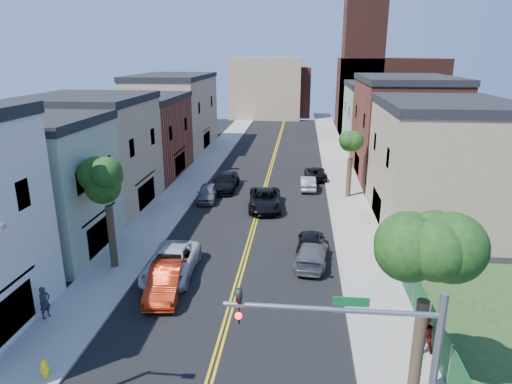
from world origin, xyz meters
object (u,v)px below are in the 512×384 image
(dark_car_right_far, at_px, (315,173))
(pedestrian_right, at_px, (424,334))
(grey_car_right, at_px, (311,254))
(fire_hydrant, at_px, (45,368))
(grey_car_left, at_px, (207,193))
(black_car_left, at_px, (225,182))
(black_suv_lane, at_px, (265,200))
(black_car_right, at_px, (311,243))
(silver_car_right, at_px, (308,183))
(white_pickup, at_px, (171,263))
(red_sedan, at_px, (165,281))
(pedestrian_left, at_px, (45,302))

(dark_car_right_far, bearing_deg, pedestrian_right, 95.10)
(grey_car_right, bearing_deg, fire_hydrant, 52.45)
(grey_car_left, xyz_separation_m, black_car_left, (1.06, 3.51, 0.07))
(dark_car_right_far, distance_m, black_suv_lane, 11.02)
(black_car_right, height_order, fire_hydrant, black_car_right)
(silver_car_right, bearing_deg, black_car_right, 88.28)
(fire_hydrant, bearing_deg, silver_car_right, 68.90)
(grey_car_left, relative_size, black_car_right, 0.95)
(white_pickup, bearing_deg, dark_car_right_far, 66.99)
(red_sedan, bearing_deg, pedestrian_left, -156.37)
(pedestrian_right, bearing_deg, pedestrian_left, -5.24)
(grey_car_left, relative_size, pedestrian_left, 2.53)
(grey_car_right, relative_size, pedestrian_left, 2.86)
(dark_car_right_far, height_order, fire_hydrant, dark_car_right_far)
(silver_car_right, bearing_deg, grey_car_right, 88.32)
(fire_hydrant, bearing_deg, black_car_right, 50.67)
(silver_car_right, bearing_deg, black_car_left, 4.74)
(white_pickup, xyz_separation_m, black_suv_lane, (4.58, 12.78, -0.00))
(black_car_right, distance_m, silver_car_right, 14.88)
(red_sedan, xyz_separation_m, silver_car_right, (8.02, 21.06, -0.12))
(pedestrian_right, relative_size, fire_hydrant, 2.27)
(black_car_right, distance_m, dark_car_right_far, 18.78)
(black_car_left, xyz_separation_m, grey_car_right, (8.11, -15.51, -0.10))
(white_pickup, bearing_deg, grey_car_left, 91.90)
(grey_car_left, bearing_deg, grey_car_right, -57.61)
(red_sedan, bearing_deg, grey_car_right, 22.55)
(grey_car_left, distance_m, black_car_left, 3.66)
(red_sedan, bearing_deg, pedestrian_right, -24.26)
(pedestrian_left, distance_m, fire_hydrant, 4.76)
(black_car_left, bearing_deg, white_pickup, -89.81)
(fire_hydrant, bearing_deg, pedestrian_right, 11.54)
(grey_car_left, height_order, silver_car_right, grey_car_left)
(pedestrian_left, bearing_deg, grey_car_left, 10.49)
(red_sedan, distance_m, fire_hydrant, 7.79)
(grey_car_left, bearing_deg, pedestrian_right, -60.86)
(black_car_left, height_order, dark_car_right_far, black_car_left)
(grey_car_right, bearing_deg, grey_car_left, -47.25)
(grey_car_right, distance_m, black_car_right, 1.58)
(black_car_right, bearing_deg, grey_car_left, -45.29)
(grey_car_right, xyz_separation_m, silver_car_right, (-0.09, 16.46, -0.02))
(grey_car_right, height_order, dark_car_right_far, grey_car_right)
(black_car_right, distance_m, pedestrian_right, 11.27)
(red_sedan, xyz_separation_m, grey_car_right, (8.11, 4.60, -0.10))
(white_pickup, relative_size, black_car_right, 1.31)
(fire_hydrant, bearing_deg, white_pickup, 74.37)
(grey_car_left, distance_m, black_suv_lane, 5.62)
(dark_car_right_far, bearing_deg, red_sedan, 67.61)
(grey_car_right, relative_size, black_car_right, 1.07)
(red_sedan, distance_m, pedestrian_left, 6.08)
(silver_car_right, height_order, dark_car_right_far, silver_car_right)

